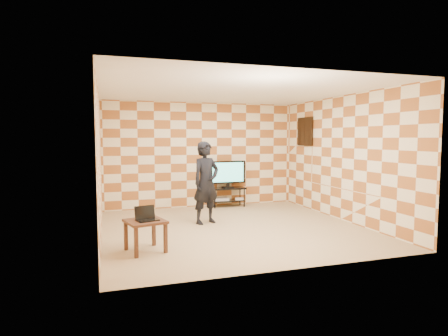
{
  "coord_description": "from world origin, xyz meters",
  "views": [
    {
      "loc": [
        -2.39,
        -6.94,
        1.78
      ],
      "look_at": [
        0.0,
        0.6,
        1.15
      ],
      "focal_mm": 30.0,
      "sensor_mm": 36.0,
      "label": 1
    }
  ],
  "objects": [
    {
      "name": "floor",
      "position": [
        0.0,
        0.0,
        0.0
      ],
      "size": [
        5.0,
        5.0,
        0.0
      ],
      "primitive_type": "plane",
      "color": "tan",
      "rests_on": "ground"
    },
    {
      "name": "wall_back",
      "position": [
        0.0,
        2.5,
        1.35
      ],
      "size": [
        5.0,
        0.02,
        2.7
      ],
      "primitive_type": "cube",
      "color": "beige",
      "rests_on": "ground"
    },
    {
      "name": "wall_front",
      "position": [
        0.0,
        -2.5,
        1.35
      ],
      "size": [
        5.0,
        0.02,
        2.7
      ],
      "primitive_type": "cube",
      "color": "beige",
      "rests_on": "ground"
    },
    {
      "name": "wall_left",
      "position": [
        -2.5,
        0.0,
        1.35
      ],
      "size": [
        0.02,
        5.0,
        2.7
      ],
      "primitive_type": "cube",
      "color": "beige",
      "rests_on": "ground"
    },
    {
      "name": "wall_right",
      "position": [
        2.5,
        0.0,
        1.35
      ],
      "size": [
        0.02,
        5.0,
        2.7
      ],
      "primitive_type": "cube",
      "color": "beige",
      "rests_on": "ground"
    },
    {
      "name": "ceiling",
      "position": [
        0.0,
        0.0,
        2.7
      ],
      "size": [
        5.0,
        5.0,
        0.02
      ],
      "primitive_type": "cube",
      "color": "white",
      "rests_on": "wall_back"
    },
    {
      "name": "wall_art",
      "position": [
        2.47,
        1.55,
        1.95
      ],
      "size": [
        0.04,
        0.72,
        0.72
      ],
      "color": "black",
      "rests_on": "wall_right"
    },
    {
      "name": "tv_stand",
      "position": [
        0.62,
        2.23,
        0.36
      ],
      "size": [
        0.9,
        0.41,
        0.5
      ],
      "color": "black",
      "rests_on": "floor"
    },
    {
      "name": "tv",
      "position": [
        0.62,
        2.23,
        0.89
      ],
      "size": [
        0.96,
        0.19,
        0.69
      ],
      "color": "black",
      "rests_on": "tv_stand"
    },
    {
      "name": "dvd_player",
      "position": [
        0.43,
        2.23,
        0.2
      ],
      "size": [
        0.38,
        0.27,
        0.06
      ],
      "primitive_type": "cube",
      "rotation": [
        0.0,
        0.0,
        -0.0
      ],
      "color": "#BBBBBD",
      "rests_on": "tv_stand"
    },
    {
      "name": "game_console",
      "position": [
        0.93,
        2.19,
        0.2
      ],
      "size": [
        0.25,
        0.21,
        0.05
      ],
      "primitive_type": "cube",
      "rotation": [
        0.0,
        0.0,
        -0.25
      ],
      "color": "silver",
      "rests_on": "tv_stand"
    },
    {
      "name": "side_table",
      "position": [
        -1.83,
        -1.06,
        0.41
      ],
      "size": [
        0.69,
        0.69,
        0.5
      ],
      "color": "#3A1D12",
      "rests_on": "floor"
    },
    {
      "name": "laptop",
      "position": [
        -1.81,
        -1.06,
        0.55
      ],
      "size": [
        0.38,
        0.33,
        0.22
      ],
      "color": "black",
      "rests_on": "side_table"
    },
    {
      "name": "person",
      "position": [
        -0.41,
        0.55,
        0.86
      ],
      "size": [
        0.73,
        0.61,
        1.71
      ],
      "primitive_type": "imported",
      "rotation": [
        0.0,
        0.0,
        0.38
      ],
      "color": "black",
      "rests_on": "floor"
    }
  ]
}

